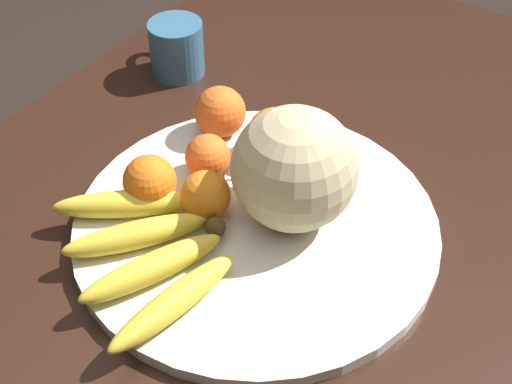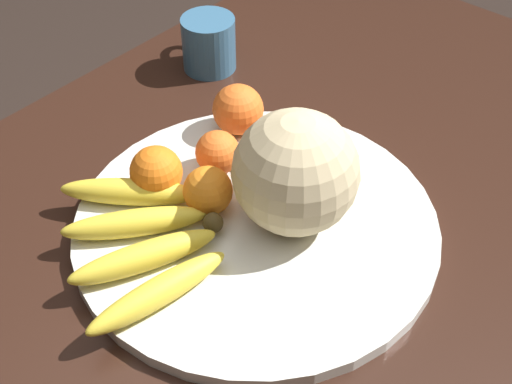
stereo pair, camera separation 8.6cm
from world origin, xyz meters
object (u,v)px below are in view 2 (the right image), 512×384
kitchen_table (265,307)px  orange_back_left (238,110)px  orange_front_right (208,191)px  ceramic_mug (208,43)px  melon (296,172)px  fruit_bowl (256,225)px  orange_front_left (218,152)px  orange_mid_center (156,172)px  banana_bunch (142,238)px  produce_tag (248,158)px  orange_back_right (287,137)px

kitchen_table → orange_back_left: (0.15, 0.18, 0.14)m
orange_front_right → ceramic_mug: size_ratio=0.57×
kitchen_table → orange_front_right: orange_front_right is taller
ceramic_mug → kitchen_table: bearing=-127.4°
melon → orange_back_left: size_ratio=2.12×
orange_front_right → fruit_bowl: bearing=-69.3°
melon → orange_back_left: 0.20m
kitchen_table → orange_front_left: bearing=63.5°
orange_mid_center → banana_bunch: bearing=-143.5°
orange_front_left → orange_front_right: orange_front_right is taller
kitchen_table → fruit_bowl: 0.11m
fruit_bowl → ceramic_mug: 0.39m
orange_front_right → ceramic_mug: (0.26, 0.25, -0.00)m
kitchen_table → ceramic_mug: bearing=52.6°
kitchen_table → orange_back_left: bearing=49.9°
banana_bunch → produce_tag: 0.21m
orange_back_right → produce_tag: 0.06m
kitchen_table → produce_tag: 0.20m
orange_mid_center → orange_front_right: bearing=-74.9°
produce_tag → ceramic_mug: bearing=18.2°
fruit_bowl → orange_front_left: 0.12m
kitchen_table → ceramic_mug: (0.27, 0.35, 0.13)m
kitchen_table → fruit_bowl: fruit_bowl is taller
kitchen_table → orange_front_left: (0.07, 0.15, 0.13)m
fruit_bowl → ceramic_mug: size_ratio=4.13×
kitchen_table → banana_bunch: 0.19m
melon → banana_bunch: (-0.16, 0.10, -0.06)m
orange_front_right → orange_back_right: bearing=-4.9°
orange_front_right → kitchen_table: bearing=-95.6°
orange_front_left → orange_back_left: size_ratio=0.82×
melon → banana_bunch: melon is taller
orange_back_left → produce_tag: bearing=-126.6°
banana_bunch → fruit_bowl: bearing=-178.9°
orange_back_left → produce_tag: (-0.04, -0.05, -0.03)m
fruit_bowl → produce_tag: 0.12m
orange_mid_center → orange_front_left: bearing=-19.8°
ceramic_mug → orange_back_left: bearing=-124.1°
kitchen_table → banana_bunch: size_ratio=5.67×
banana_bunch → orange_mid_center: 0.10m
orange_mid_center → orange_back_left: bearing=2.6°
orange_mid_center → orange_back_left: (0.16, 0.01, 0.00)m
fruit_bowl → orange_front_right: 0.07m
orange_front_right → orange_mid_center: size_ratio=0.92×
orange_front_right → orange_back_right: orange_back_right is taller
orange_front_left → orange_mid_center: (-0.08, 0.03, 0.00)m
orange_back_right → ceramic_mug: size_ratio=0.67×
melon → ceramic_mug: melon is taller
orange_front_left → produce_tag: bearing=-21.2°
orange_front_left → orange_back_right: size_ratio=0.80×
orange_back_right → produce_tag: orange_back_right is taller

